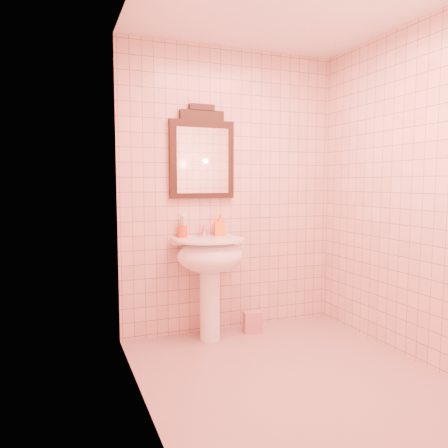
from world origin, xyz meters
name	(u,v)px	position (x,y,z in m)	size (l,w,h in m)	color
floor	(291,377)	(0.00, 0.00, 0.00)	(2.20, 2.20, 0.00)	tan
back_wall	(231,191)	(0.00, 1.10, 1.25)	(2.00, 0.02, 2.50)	beige
pedestal_sink	(210,263)	(-0.28, 0.87, 0.66)	(0.58, 0.58, 0.86)	white
faucet	(205,230)	(-0.28, 1.01, 0.92)	(0.04, 0.16, 0.11)	white
mirror	(202,155)	(-0.28, 1.07, 1.56)	(0.57, 0.06, 0.80)	black
toothbrush_cup	(182,231)	(-0.47, 1.04, 0.91)	(0.08, 0.08, 0.18)	red
soap_dispenser	(220,225)	(-0.14, 1.03, 0.96)	(0.09, 0.09, 0.19)	orange
towel	(252,322)	(0.13, 0.91, 0.10)	(0.16, 0.10, 0.19)	#D07A83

